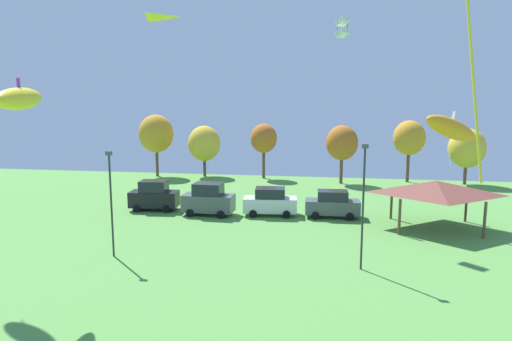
# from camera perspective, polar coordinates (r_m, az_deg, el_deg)

# --- Properties ---
(kite_flying_0) EXTENTS (1.12, 1.12, 1.50)m
(kite_flying_0) POSITION_cam_1_polar(r_m,az_deg,el_deg) (34.82, 10.76, 17.21)
(kite_flying_0) COLOR white
(kite_flying_1) EXTENTS (4.55, 4.57, 3.49)m
(kite_flying_1) POSITION_cam_1_polar(r_m,az_deg,el_deg) (29.80, 23.26, 4.82)
(kite_flying_1) COLOR orange
(kite_flying_3) EXTENTS (2.00, 1.81, 0.20)m
(kite_flying_3) POSITION_cam_1_polar(r_m,az_deg,el_deg) (21.42, -13.74, 17.16)
(kite_flying_3) COLOR yellow
(kite_flying_6) EXTENTS (2.15, 4.78, 1.54)m
(kite_flying_6) POSITION_cam_1_polar(r_m,az_deg,el_deg) (23.63, -27.44, 7.97)
(kite_flying_6) COLOR yellow
(parked_car_leftmost) EXTENTS (4.26, 2.30, 2.61)m
(parked_car_leftmost) POSITION_cam_1_polar(r_m,az_deg,el_deg) (40.66, -12.62, -3.10)
(parked_car_leftmost) COLOR black
(parked_car_leftmost) RESTS_ON ground
(parked_car_second_from_left) EXTENTS (4.31, 2.22, 2.70)m
(parked_car_second_from_left) POSITION_cam_1_polar(r_m,az_deg,el_deg) (38.23, -5.98, -3.63)
(parked_car_second_from_left) COLOR #4C5156
(parked_car_second_from_left) RESTS_ON ground
(parked_car_third_from_left) EXTENTS (4.54, 2.34, 2.32)m
(parked_car_third_from_left) POSITION_cam_1_polar(r_m,az_deg,el_deg) (37.96, 1.79, -3.92)
(parked_car_third_from_left) COLOR silver
(parked_car_third_from_left) RESTS_ON ground
(parked_car_rightmost_in_row) EXTENTS (4.46, 2.07, 2.22)m
(parked_car_rightmost_in_row) POSITION_cam_1_polar(r_m,az_deg,el_deg) (37.78, 9.53, -4.17)
(parked_car_rightmost_in_row) COLOR #4C5156
(parked_car_rightmost_in_row) RESTS_ON ground
(park_pavilion) EXTENTS (7.35, 5.70, 3.60)m
(park_pavilion) POSITION_cam_1_polar(r_m,az_deg,el_deg) (36.39, 21.57, -1.99)
(park_pavilion) COLOR brown
(park_pavilion) RESTS_ON ground
(light_post_1) EXTENTS (0.36, 0.20, 7.15)m
(light_post_1) POSITION_cam_1_polar(r_m,az_deg,el_deg) (26.03, 13.25, -3.69)
(light_post_1) COLOR #2D2D33
(light_post_1) RESTS_ON ground
(light_post_2) EXTENTS (0.36, 0.20, 6.51)m
(light_post_2) POSITION_cam_1_polar(r_m,az_deg,el_deg) (28.90, -17.67, -3.30)
(light_post_2) COLOR #2D2D33
(light_post_2) RESTS_ON ground
(treeline_tree_0) EXTENTS (4.28, 4.28, 7.72)m
(treeline_tree_0) POSITION_cam_1_polar(r_m,az_deg,el_deg) (58.12, -12.37, 4.50)
(treeline_tree_0) COLOR brown
(treeline_tree_0) RESTS_ON ground
(treeline_tree_1) EXTENTS (4.01, 4.01, 6.34)m
(treeline_tree_1) POSITION_cam_1_polar(r_m,az_deg,el_deg) (57.21, -6.49, 3.36)
(treeline_tree_1) COLOR brown
(treeline_tree_1) RESTS_ON ground
(treeline_tree_2) EXTENTS (3.21, 3.21, 6.67)m
(treeline_tree_2) POSITION_cam_1_polar(r_m,az_deg,el_deg) (55.37, 0.97, 4.00)
(treeline_tree_2) COLOR brown
(treeline_tree_2) RESTS_ON ground
(treeline_tree_3) EXTENTS (3.62, 3.62, 6.68)m
(treeline_tree_3) POSITION_cam_1_polar(r_m,az_deg,el_deg) (52.79, 10.70, 3.39)
(treeline_tree_3) COLOR brown
(treeline_tree_3) RESTS_ON ground
(treeline_tree_4) EXTENTS (3.65, 3.65, 7.19)m
(treeline_tree_4) POSITION_cam_1_polar(r_m,az_deg,el_deg) (55.67, 18.61, 3.86)
(treeline_tree_4) COLOR brown
(treeline_tree_4) RESTS_ON ground
(treeline_tree_5) EXTENTS (4.02, 4.02, 6.35)m
(treeline_tree_5) POSITION_cam_1_polar(r_m,az_deg,el_deg) (56.55, 24.86, 2.54)
(treeline_tree_5) COLOR brown
(treeline_tree_5) RESTS_ON ground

